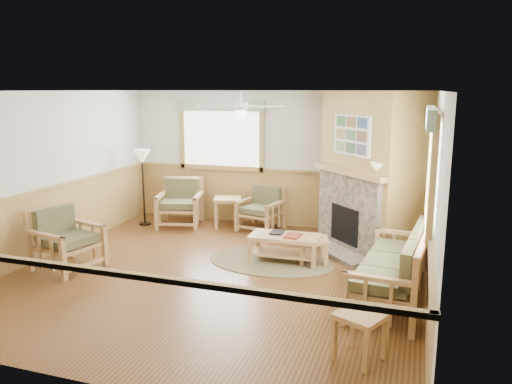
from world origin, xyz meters
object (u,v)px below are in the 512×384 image
(armchair_back_left, at_px, (180,203))
(footstool, at_px, (313,250))
(floor_lamp_left, at_px, (143,187))
(end_table_sofa, at_px, (360,336))
(floor_lamp_right, at_px, (380,212))
(coffee_table, at_px, (285,248))
(end_table_chairs, at_px, (228,212))
(armchair_back_right, at_px, (260,209))
(sofa, at_px, (393,265))
(armchair_left, at_px, (67,239))

(armchair_back_left, height_order, footstool, armchair_back_left)
(footstool, distance_m, floor_lamp_left, 3.97)
(end_table_sofa, relative_size, floor_lamp_right, 0.31)
(coffee_table, distance_m, end_table_chairs, 2.35)
(armchair_back_left, xyz_separation_m, end_table_chairs, (0.94, 0.24, -0.17))
(end_table_chairs, distance_m, floor_lamp_left, 1.79)
(armchair_back_right, xyz_separation_m, footstool, (1.38, -1.53, -0.22))
(sofa, bearing_deg, end_table_sofa, -1.73)
(armchair_left, distance_m, footstool, 3.83)
(end_table_chairs, relative_size, footstool, 1.30)
(coffee_table, relative_size, floor_lamp_left, 0.71)
(sofa, bearing_deg, end_table_chairs, -122.36)
(armchair_back_right, distance_m, end_table_sofa, 4.93)
(armchair_left, relative_size, footstool, 2.05)
(armchair_left, xyz_separation_m, floor_lamp_left, (-0.22, 2.63, 0.31))
(floor_lamp_left, bearing_deg, coffee_table, -21.09)
(armchair_left, xyz_separation_m, end_table_sofa, (4.60, -1.28, -0.22))
(floor_lamp_right, bearing_deg, armchair_back_left, 166.91)
(armchair_left, bearing_deg, floor_lamp_right, -54.76)
(coffee_table, relative_size, end_table_chairs, 1.86)
(end_table_sofa, distance_m, floor_lamp_left, 6.23)
(armchair_left, relative_size, floor_lamp_right, 0.58)
(armchair_left, bearing_deg, armchair_back_right, -22.79)
(armchair_left, xyz_separation_m, coffee_table, (3.09, 1.35, -0.25))
(coffee_table, bearing_deg, end_table_chairs, 132.22)
(end_table_chairs, height_order, floor_lamp_right, floor_lamp_right)
(armchair_back_right, bearing_deg, armchair_left, -113.13)
(end_table_sofa, bearing_deg, armchair_back_left, 135.18)
(sofa, height_order, floor_lamp_right, floor_lamp_right)
(floor_lamp_left, bearing_deg, armchair_back_right, 8.89)
(coffee_table, distance_m, floor_lamp_left, 3.60)
(sofa, relative_size, end_table_sofa, 4.12)
(end_table_chairs, distance_m, end_table_sofa, 5.33)
(coffee_table, height_order, floor_lamp_right, floor_lamp_right)
(end_table_chairs, distance_m, floor_lamp_right, 3.31)
(armchair_back_right, height_order, floor_lamp_right, floor_lamp_right)
(sofa, distance_m, armchair_back_right, 3.74)
(end_table_chairs, relative_size, floor_lamp_left, 0.38)
(armchair_back_left, distance_m, coffee_table, 2.97)
(sofa, distance_m, end_table_chairs, 4.28)
(armchair_back_right, xyz_separation_m, end_table_sofa, (2.44, -4.28, -0.17))
(armchair_back_left, relative_size, footstool, 2.05)
(end_table_chairs, bearing_deg, sofa, -38.20)
(armchair_left, bearing_deg, footstool, -54.46)
(armchair_left, relative_size, end_table_chairs, 1.58)
(footstool, bearing_deg, sofa, -40.42)
(floor_lamp_left, bearing_deg, end_table_chairs, 13.36)
(end_table_chairs, xyz_separation_m, footstool, (2.08, -1.55, -0.10))
(armchair_back_left, height_order, coffee_table, armchair_back_left)
(footstool, bearing_deg, armchair_left, -157.32)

